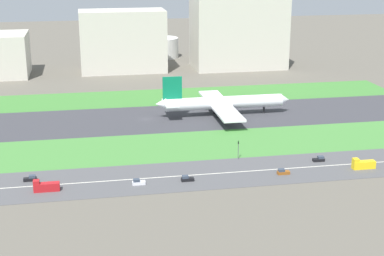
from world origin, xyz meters
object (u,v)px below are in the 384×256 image
car_5 (319,159)px  car_1 (138,182)px  car_3 (187,179)px  car_6 (31,179)px  airliner (221,103)px  truck_0 (46,187)px  office_tower (238,30)px  fuel_tank_centre (161,48)px  traffic_light (238,148)px  hangar_building (123,41)px  fuel_tank_west (126,50)px  fuel_tank_east (212,44)px  car_4 (283,172)px  truck_2 (363,164)px

car_5 → car_1: bearing=-171.7°
car_3 → car_6: bearing=-10.8°
airliner → truck_0: size_ratio=7.74×
office_tower → fuel_tank_centre: size_ratio=2.34×
car_3 → office_tower: bearing=-109.7°
car_6 → office_tower: office_tower is taller
car_1 → car_3: 16.72m
traffic_light → car_6: bearing=-174.0°
hangar_building → car_5: bearing=-71.9°
car_6 → fuel_tank_west: bearing=77.5°
car_1 → car_5: (68.83, 10.00, 0.00)m
fuel_tank_east → fuel_tank_centre: bearing=180.0°
fuel_tank_west → fuel_tank_east: bearing=0.0°
office_tower → fuel_tank_west: (-71.04, 45.00, -18.70)m
airliner → traffic_light: size_ratio=9.03×
car_4 → car_5: 20.31m
truck_2 → office_tower: office_tower is taller
airliner → car_6: bearing=-140.7°
car_4 → car_6: bearing=-6.5°
truck_0 → fuel_tank_east: (108.36, 237.00, 6.95)m
truck_0 → truck_2: same height
truck_2 → fuel_tank_west: fuel_tank_west is taller
car_6 → truck_2: bearing=-4.9°
hangar_building → truck_2: bearing=-69.4°
car_4 → car_5: bearing=-150.5°
traffic_light → fuel_tank_centre: size_ratio=0.28×
car_4 → office_tower: bearing=-100.1°
truck_0 → fuel_tank_east: 260.69m
car_6 → fuel_tank_centre: 239.35m
truck_2 → fuel_tank_centre: (-41.75, 237.00, 5.47)m
hangar_building → fuel_tank_centre: size_ratio=2.11×
car_1 → office_tower: (85.49, 192.00, 23.98)m
airliner → fuel_tank_west: size_ratio=3.45×
car_3 → truck_2: bearing=180.0°
car_4 → car_5: (17.67, 10.00, 0.00)m
car_6 → fuel_tank_east: 254.12m
truck_0 → car_3: truck_0 is taller
car_5 → fuel_tank_west: (-54.39, 227.00, 5.28)m
car_3 → fuel_tank_centre: bearing=-95.5°
car_4 → fuel_tank_east: fuel_tank_east is taller
fuel_tank_east → fuel_tank_west: bearing=180.0°
car_4 → hangar_building: size_ratio=0.08×
fuel_tank_west → fuel_tank_centre: fuel_tank_centre is taller
fuel_tank_east → truck_2: bearing=-89.2°
car_5 → truck_0: bearing=-174.2°
car_4 → fuel_tank_west: 239.88m
truck_0 → car_3: 47.04m
truck_0 → car_6: truck_0 is taller
truck_0 → traffic_light: (69.94, 17.99, 2.62)m
airliner → car_4: 78.28m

